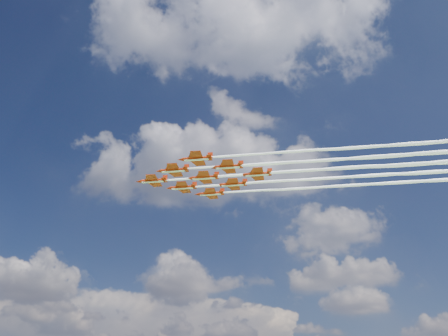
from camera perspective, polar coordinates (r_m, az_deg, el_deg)
The scene contains 8 objects.
jet_lead at distance 163.13m, azimuth 15.01°, elevation -0.08°, with size 148.47×10.57×3.08m.
jet_row2_port at distance 158.44m, azimuth 18.81°, elevation 1.39°, with size 148.47×10.57×3.08m.
jet_row2_starb at distance 171.21m, azimuth 18.08°, elevation -1.00°, with size 148.47×10.57×3.08m.
jet_row3_port at distance 154.59m, azimuth 22.83°, elevation 2.93°, with size 148.47×10.57×3.08m.
jet_row3_centre at distance 167.02m, azimuth 21.77°, elevation 0.37°, with size 148.47×10.57×3.08m.
jet_row3_starb at distance 179.79m, azimuth 20.86°, elevation -1.83°, with size 148.47×10.57×3.08m.
jet_row4_port at distance 163.66m, azimuth 25.64°, elevation 1.80°, with size 148.47×10.57×3.08m.
jet_row4_starb at distance 176.06m, azimuth 24.43°, elevation -0.55°, with size 148.47×10.57×3.08m.
Camera 1 is at (29.18, -139.83, 4.00)m, focal length 35.00 mm.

